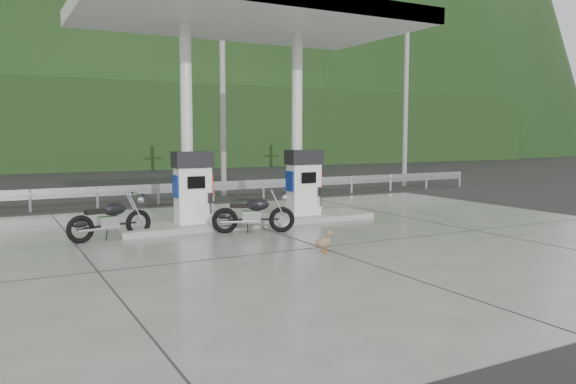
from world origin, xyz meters
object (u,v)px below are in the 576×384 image
motorcycle_right (253,214)px  duck (324,243)px  gas_pump_left (193,187)px  motorcycle_left (110,220)px  gas_pump_right (304,182)px

motorcycle_right → duck: bearing=-61.9°
motorcycle_right → duck: (0.29, -2.76, -0.26)m
gas_pump_left → motorcycle_left: bearing=-167.9°
motorcycle_right → gas_pump_left: bearing=155.4°
gas_pump_left → motorcycle_right: bearing=-46.7°
motorcycle_left → motorcycle_right: motorcycle_right is taller
gas_pump_left → motorcycle_right: size_ratio=0.96×
motorcycle_right → duck: motorcycle_right is taller
gas_pump_left → duck: gas_pump_left is taller
gas_pump_left → motorcycle_right: (1.12, -1.19, -0.61)m
motorcycle_right → motorcycle_left: bearing=-170.8°
duck → motorcycle_left: bearing=111.1°
gas_pump_left → motorcycle_left: size_ratio=0.97×
gas_pump_right → motorcycle_left: (-5.31, -0.45, -0.61)m
gas_pump_right → motorcycle_right: (-2.08, -1.19, -0.61)m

